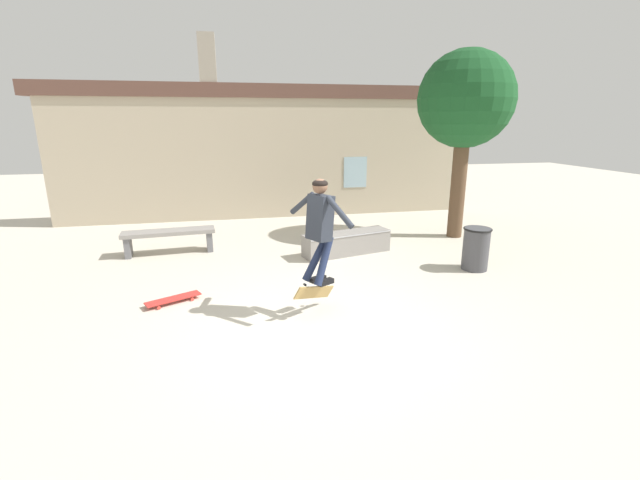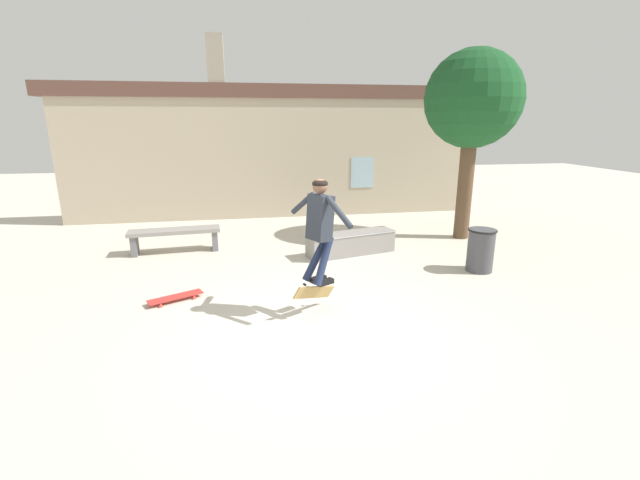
# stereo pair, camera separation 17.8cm
# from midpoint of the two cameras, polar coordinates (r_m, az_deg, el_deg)

# --- Properties ---
(ground_plane) EXTENTS (40.00, 40.00, 0.00)m
(ground_plane) POSITION_cam_midpoint_polar(r_m,az_deg,el_deg) (6.12, 0.75, -11.27)
(ground_plane) COLOR beige
(building_backdrop) EXTENTS (12.30, 0.52, 4.96)m
(building_backdrop) POSITION_cam_midpoint_polar(r_m,az_deg,el_deg) (12.60, -5.55, 11.93)
(building_backdrop) COLOR #B7A88E
(building_backdrop) RESTS_ON ground_plane
(tree_right) EXTENTS (2.19, 2.19, 4.33)m
(tree_right) POSITION_cam_midpoint_polar(r_m,az_deg,el_deg) (10.71, 20.19, 16.94)
(tree_right) COLOR brown
(tree_right) RESTS_ON ground_plane
(park_bench) EXTENTS (1.93, 0.62, 0.51)m
(park_bench) POSITION_cam_midpoint_polar(r_m,az_deg,el_deg) (9.71, -18.29, 0.61)
(park_bench) COLOR gray
(park_bench) RESTS_ON ground_plane
(skate_ledge) EXTENTS (1.98, 0.95, 0.47)m
(skate_ledge) POSITION_cam_midpoint_polar(r_m,az_deg,el_deg) (9.15, 4.70, -0.43)
(skate_ledge) COLOR gray
(skate_ledge) RESTS_ON ground_plane
(trash_bin) EXTENTS (0.53, 0.53, 0.82)m
(trash_bin) POSITION_cam_midpoint_polar(r_m,az_deg,el_deg) (8.64, 21.19, -1.14)
(trash_bin) COLOR #47474C
(trash_bin) RESTS_ON ground_plane
(skater) EXTENTS (0.71, 1.17, 1.53)m
(skater) POSITION_cam_midpoint_polar(r_m,az_deg,el_deg) (6.00, 0.86, 2.36)
(skater) COLOR #282D38
(skateboard_flipping) EXTENTS (0.70, 0.53, 0.41)m
(skateboard_flipping) POSITION_cam_midpoint_polar(r_m,az_deg,el_deg) (6.35, -0.00, -6.96)
(skateboard_flipping) COLOR #AD894C
(skateboard_resting) EXTENTS (0.85, 0.56, 0.08)m
(skateboard_resting) POSITION_cam_midpoint_polar(r_m,az_deg,el_deg) (7.18, -18.03, -7.23)
(skateboard_resting) COLOR red
(skateboard_resting) RESTS_ON ground_plane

